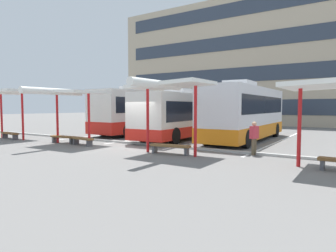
{
  "coord_description": "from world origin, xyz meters",
  "views": [
    {
      "loc": [
        10.53,
        -12.54,
        2.21
      ],
      "look_at": [
        0.49,
        2.96,
        1.01
      ],
      "focal_mm": 31.44,
      "sensor_mm": 36.0,
      "label": 1
    }
  ],
  "objects_px": {
    "coach_bus_2": "(246,114)",
    "waiting_shelter_2": "(167,87)",
    "coach_bus_1": "(191,115)",
    "bench_2": "(83,140)",
    "bench_0": "(10,134)",
    "waiting_shelter_0": "(7,93)",
    "waiting_passenger_0": "(254,136)",
    "coach_bus_0": "(146,112)",
    "bench_3": "(170,147)",
    "bench_1": "(63,138)",
    "waiting_shelter_1": "(68,93)"
  },
  "relations": [
    {
      "from": "coach_bus_0",
      "to": "coach_bus_1",
      "type": "distance_m",
      "value": 4.73
    },
    {
      "from": "bench_2",
      "to": "waiting_passenger_0",
      "type": "height_order",
      "value": "waiting_passenger_0"
    },
    {
      "from": "bench_3",
      "to": "waiting_passenger_0",
      "type": "distance_m",
      "value": 3.87
    },
    {
      "from": "bench_0",
      "to": "bench_1",
      "type": "relative_size",
      "value": 1.08
    },
    {
      "from": "waiting_shelter_2",
      "to": "coach_bus_0",
      "type": "bearing_deg",
      "value": 131.91
    },
    {
      "from": "coach_bus_1",
      "to": "bench_2",
      "type": "xyz_separation_m",
      "value": [
        -2.89,
        -7.65,
        -1.25
      ]
    },
    {
      "from": "waiting_passenger_0",
      "to": "coach_bus_0",
      "type": "bearing_deg",
      "value": 149.69
    },
    {
      "from": "bench_2",
      "to": "waiting_shelter_0",
      "type": "bearing_deg",
      "value": -175.78
    },
    {
      "from": "coach_bus_0",
      "to": "bench_3",
      "type": "xyz_separation_m",
      "value": [
        7.66,
        -8.28,
        -1.43
      ]
    },
    {
      "from": "waiting_shelter_0",
      "to": "bench_2",
      "type": "relative_size",
      "value": 2.42
    },
    {
      "from": "bench_3",
      "to": "waiting_passenger_0",
      "type": "xyz_separation_m",
      "value": [
        3.37,
        1.83,
        0.53
      ]
    },
    {
      "from": "coach_bus_0",
      "to": "waiting_shelter_1",
      "type": "bearing_deg",
      "value": -84.22
    },
    {
      "from": "coach_bus_1",
      "to": "bench_2",
      "type": "distance_m",
      "value": 8.27
    },
    {
      "from": "coach_bus_1",
      "to": "waiting_passenger_0",
      "type": "distance_m",
      "value": 8.57
    },
    {
      "from": "waiting_shelter_0",
      "to": "bench_0",
      "type": "bearing_deg",
      "value": 90.0
    },
    {
      "from": "coach_bus_1",
      "to": "waiting_shelter_0",
      "type": "distance_m",
      "value": 12.79
    },
    {
      "from": "coach_bus_2",
      "to": "waiting_shelter_2",
      "type": "xyz_separation_m",
      "value": [
        -1.14,
        -7.71,
        1.35
      ]
    },
    {
      "from": "waiting_shelter_1",
      "to": "bench_3",
      "type": "bearing_deg",
      "value": 2.79
    },
    {
      "from": "waiting_shelter_0",
      "to": "waiting_shelter_1",
      "type": "xyz_separation_m",
      "value": [
        5.94,
        0.29,
        -0.15
      ]
    },
    {
      "from": "waiting_shelter_2",
      "to": "bench_3",
      "type": "xyz_separation_m",
      "value": [
        0.0,
        0.25,
        -2.77
      ]
    },
    {
      "from": "coach_bus_1",
      "to": "waiting_passenger_0",
      "type": "relative_size",
      "value": 7.92
    },
    {
      "from": "waiting_shelter_0",
      "to": "bench_0",
      "type": "xyz_separation_m",
      "value": [
        0.0,
        0.09,
        -2.81
      ]
    },
    {
      "from": "coach_bus_2",
      "to": "bench_0",
      "type": "relative_size",
      "value": 5.17
    },
    {
      "from": "waiting_shelter_0",
      "to": "bench_1",
      "type": "distance_m",
      "value": 5.8
    },
    {
      "from": "coach_bus_0",
      "to": "waiting_shelter_0",
      "type": "height_order",
      "value": "coach_bus_0"
    },
    {
      "from": "waiting_shelter_0",
      "to": "bench_1",
      "type": "xyz_separation_m",
      "value": [
        5.04,
        0.57,
        -2.81
      ]
    },
    {
      "from": "waiting_shelter_0",
      "to": "bench_2",
      "type": "xyz_separation_m",
      "value": [
        6.84,
        0.5,
        -2.82
      ]
    },
    {
      "from": "coach_bus_1",
      "to": "bench_3",
      "type": "height_order",
      "value": "coach_bus_1"
    },
    {
      "from": "bench_0",
      "to": "bench_1",
      "type": "height_order",
      "value": "same"
    },
    {
      "from": "bench_2",
      "to": "waiting_passenger_0",
      "type": "bearing_deg",
      "value": 11.9
    },
    {
      "from": "coach_bus_0",
      "to": "coach_bus_1",
      "type": "xyz_separation_m",
      "value": [
        4.67,
        -0.75,
        -0.18
      ]
    },
    {
      "from": "waiting_shelter_1",
      "to": "waiting_shelter_2",
      "type": "distance_m",
      "value": 6.79
    },
    {
      "from": "waiting_shelter_1",
      "to": "waiting_shelter_0",
      "type": "bearing_deg",
      "value": -177.2
    },
    {
      "from": "coach_bus_1",
      "to": "waiting_shelter_2",
      "type": "distance_m",
      "value": 8.48
    },
    {
      "from": "bench_2",
      "to": "bench_1",
      "type": "bearing_deg",
      "value": 177.95
    },
    {
      "from": "bench_0",
      "to": "waiting_passenger_0",
      "type": "xyz_separation_m",
      "value": [
        16.1,
        2.37,
        0.53
      ]
    },
    {
      "from": "bench_1",
      "to": "waiting_passenger_0",
      "type": "bearing_deg",
      "value": 9.68
    },
    {
      "from": "bench_0",
      "to": "bench_2",
      "type": "height_order",
      "value": "same"
    },
    {
      "from": "bench_3",
      "to": "waiting_passenger_0",
      "type": "relative_size",
      "value": 1.29
    },
    {
      "from": "coach_bus_2",
      "to": "bench_2",
      "type": "relative_size",
      "value": 6.19
    },
    {
      "from": "coach_bus_0",
      "to": "coach_bus_1",
      "type": "bearing_deg",
      "value": -9.15
    },
    {
      "from": "coach_bus_0",
      "to": "bench_2",
      "type": "distance_m",
      "value": 8.7
    },
    {
      "from": "waiting_shelter_0",
      "to": "coach_bus_2",
      "type": "bearing_deg",
      "value": 30.23
    },
    {
      "from": "bench_0",
      "to": "waiting_shelter_2",
      "type": "height_order",
      "value": "waiting_shelter_2"
    },
    {
      "from": "waiting_shelter_1",
      "to": "waiting_shelter_2",
      "type": "xyz_separation_m",
      "value": [
        6.79,
        0.08,
        0.11
      ]
    },
    {
      "from": "coach_bus_0",
      "to": "waiting_passenger_0",
      "type": "xyz_separation_m",
      "value": [
        11.03,
        -6.45,
        -0.89
      ]
    },
    {
      "from": "bench_1",
      "to": "coach_bus_0",
      "type": "bearing_deg",
      "value": 89.8
    },
    {
      "from": "bench_2",
      "to": "bench_3",
      "type": "distance_m",
      "value": 5.89
    },
    {
      "from": "coach_bus_1",
      "to": "bench_3",
      "type": "xyz_separation_m",
      "value": [
        3.0,
        -7.53,
        -1.25
      ]
    },
    {
      "from": "coach_bus_2",
      "to": "bench_3",
      "type": "bearing_deg",
      "value": -98.7
    }
  ]
}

